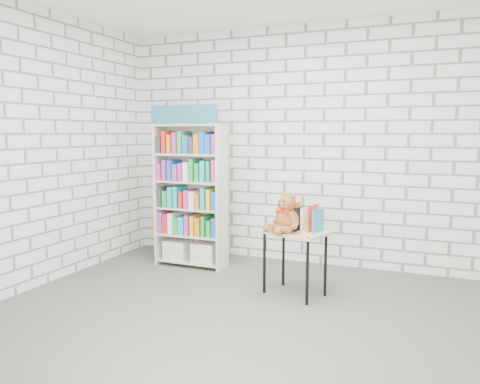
% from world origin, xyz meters
% --- Properties ---
extents(ground, '(4.50, 4.50, 0.00)m').
position_xyz_m(ground, '(0.00, 0.00, 0.00)').
color(ground, '#464D41').
rests_on(ground, ground).
extents(room_shell, '(4.52, 4.02, 2.81)m').
position_xyz_m(room_shell, '(0.00, 0.00, 1.78)').
color(room_shell, silver).
rests_on(room_shell, ground).
extents(bookshelf, '(0.83, 0.32, 1.86)m').
position_xyz_m(bookshelf, '(-1.16, 1.36, 0.85)').
color(bookshelf, beige).
rests_on(bookshelf, ground).
extents(display_table, '(0.68, 0.57, 0.63)m').
position_xyz_m(display_table, '(0.23, 0.83, 0.54)').
color(display_table, tan).
rests_on(display_table, ground).
extents(table_books, '(0.44, 0.30, 0.24)m').
position_xyz_m(table_books, '(0.26, 0.92, 0.75)').
color(table_books, teal).
rests_on(table_books, display_table).
extents(teddy_bear, '(0.36, 0.35, 0.37)m').
position_xyz_m(teddy_bear, '(0.16, 0.76, 0.77)').
color(teddy_bear, brown).
rests_on(teddy_bear, display_table).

